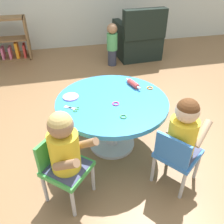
% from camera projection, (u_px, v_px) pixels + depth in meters
% --- Properties ---
extents(ground_plane, '(10.00, 10.00, 0.00)m').
position_uv_depth(ground_plane, '(112.00, 144.00, 2.38)').
color(ground_plane, olive).
extents(craft_table, '(0.99, 0.99, 0.52)m').
position_uv_depth(craft_table, '(112.00, 110.00, 2.15)').
color(craft_table, silver).
rests_on(craft_table, ground).
extents(child_chair_left, '(0.42, 0.42, 0.54)m').
position_uv_depth(child_chair_left, '(63.00, 166.00, 1.73)').
color(child_chair_left, '#B7B7BC').
rests_on(child_chair_left, ground).
extents(seated_child_left, '(0.44, 0.43, 0.51)m').
position_uv_depth(seated_child_left, '(64.00, 145.00, 1.59)').
color(seated_child_left, '#3F4772').
rests_on(seated_child_left, ground).
extents(child_chair_right, '(0.42, 0.42, 0.54)m').
position_uv_depth(child_chair_right, '(176.00, 155.00, 1.83)').
color(child_chair_right, '#B7B7BC').
rests_on(child_chair_right, ground).
extents(seated_child_right, '(0.44, 0.42, 0.51)m').
position_uv_depth(seated_child_right, '(184.00, 130.00, 1.72)').
color(seated_child_right, '#3F4772').
rests_on(seated_child_right, ground).
extents(bookshelf_low, '(0.93, 0.28, 0.70)m').
position_uv_depth(bookshelf_low, '(1.00, 43.00, 3.99)').
color(bookshelf_low, olive).
rests_on(bookshelf_low, ground).
extents(armchair_dark, '(0.75, 0.76, 0.85)m').
position_uv_depth(armchair_dark, '(138.00, 39.00, 4.11)').
color(armchair_dark, black).
rests_on(armchair_dark, ground).
extents(toddler_standing, '(0.17, 0.17, 0.67)m').
position_uv_depth(toddler_standing, '(112.00, 44.00, 3.78)').
color(toddler_standing, '#33384C').
rests_on(toddler_standing, ground).
extents(rolling_pin, '(0.09, 0.23, 0.05)m').
position_uv_depth(rolling_pin, '(133.00, 84.00, 2.28)').
color(rolling_pin, '#D83F3F').
rests_on(rolling_pin, craft_table).
extents(craft_scissors, '(0.14, 0.12, 0.01)m').
position_uv_depth(craft_scissors, '(74.00, 109.00, 1.97)').
color(craft_scissors, silver).
rests_on(craft_scissors, craft_table).
extents(playdough_blob_0, '(0.14, 0.14, 0.01)m').
position_uv_depth(playdough_blob_0, '(71.00, 97.00, 2.12)').
color(playdough_blob_0, '#CC99E5').
rests_on(playdough_blob_0, craft_table).
extents(cookie_cutter_0, '(0.06, 0.06, 0.01)m').
position_uv_depth(cookie_cutter_0, '(116.00, 104.00, 2.03)').
color(cookie_cutter_0, '#D83FA5').
rests_on(cookie_cutter_0, craft_table).
extents(cookie_cutter_1, '(0.06, 0.06, 0.01)m').
position_uv_depth(cookie_cutter_1, '(123.00, 117.00, 1.87)').
color(cookie_cutter_1, '#4CB259').
rests_on(cookie_cutter_1, craft_table).
extents(cookie_cutter_2, '(0.06, 0.06, 0.01)m').
position_uv_depth(cookie_cutter_2, '(150.00, 88.00, 2.25)').
color(cookie_cutter_2, orange).
rests_on(cookie_cutter_2, craft_table).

